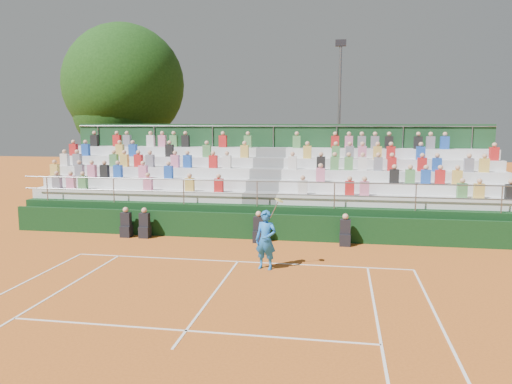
% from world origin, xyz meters
% --- Properties ---
extents(ground, '(90.00, 90.00, 0.00)m').
position_xyz_m(ground, '(0.00, 0.00, 0.00)').
color(ground, '#C26020').
rests_on(ground, ground).
extents(courtside_wall, '(20.00, 0.15, 1.00)m').
position_xyz_m(courtside_wall, '(0.00, 3.20, 0.50)').
color(courtside_wall, black).
rests_on(courtside_wall, ground).
extents(line_officials, '(8.88, 0.40, 1.19)m').
position_xyz_m(line_officials, '(-1.42, 2.75, 0.48)').
color(line_officials, black).
rests_on(line_officials, ground).
extents(grandstand, '(20.00, 5.20, 4.40)m').
position_xyz_m(grandstand, '(-0.01, 6.44, 1.08)').
color(grandstand, black).
rests_on(grandstand, ground).
extents(tennis_player, '(0.90, 0.58, 2.22)m').
position_xyz_m(tennis_player, '(1.01, -0.63, 0.91)').
color(tennis_player, blue).
rests_on(tennis_player, ground).
extents(tree_west, '(5.49, 5.49, 7.95)m').
position_xyz_m(tree_west, '(-9.53, 12.44, 5.18)').
color(tree_west, '#3D2416').
rests_on(tree_west, ground).
extents(tree_east, '(6.99, 6.99, 10.17)m').
position_xyz_m(tree_east, '(-9.42, 12.68, 6.66)').
color(tree_east, '#3D2416').
rests_on(tree_east, ground).
extents(floodlight_mast, '(0.60, 0.25, 9.04)m').
position_xyz_m(floodlight_mast, '(3.06, 13.66, 5.21)').
color(floodlight_mast, gray).
rests_on(floodlight_mast, ground).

